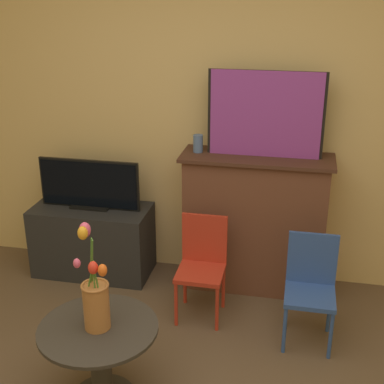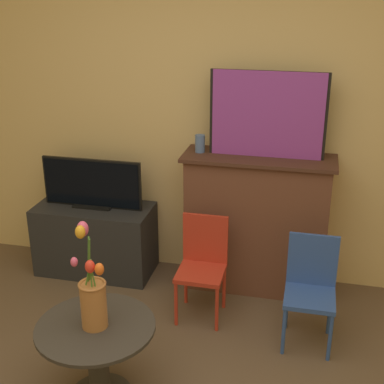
{
  "view_description": "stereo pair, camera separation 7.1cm",
  "coord_description": "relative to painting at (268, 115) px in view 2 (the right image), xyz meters",
  "views": [
    {
      "loc": [
        0.57,
        -1.67,
        2.17
      ],
      "look_at": [
        -0.06,
        1.32,
        0.96
      ],
      "focal_mm": 50.0,
      "sensor_mm": 36.0,
      "label": 1
    },
    {
      "loc": [
        0.64,
        -1.65,
        2.17
      ],
      "look_at": [
        -0.06,
        1.32,
        0.96
      ],
      "focal_mm": 50.0,
      "sensor_mm": 36.0,
      "label": 2
    }
  ],
  "objects": [
    {
      "name": "tv_stand",
      "position": [
        -1.29,
        -0.06,
        -1.05
      ],
      "size": [
        0.9,
        0.43,
        0.55
      ],
      "color": "#232326",
      "rests_on": "ground"
    },
    {
      "name": "side_table",
      "position": [
        -0.73,
        -1.39,
        -1.02
      ],
      "size": [
        0.64,
        0.64,
        0.48
      ],
      "color": "#332D28",
      "rests_on": "ground"
    },
    {
      "name": "painting",
      "position": [
        0.0,
        0.0,
        0.0
      ],
      "size": [
        0.8,
        0.03,
        0.59
      ],
      "color": "black",
      "rests_on": "fireplace_mantel"
    },
    {
      "name": "chair_red",
      "position": [
        -0.35,
        -0.44,
        -0.93
      ],
      "size": [
        0.31,
        0.31,
        0.71
      ],
      "color": "#B22D1E",
      "rests_on": "ground"
    },
    {
      "name": "fireplace_mantel",
      "position": [
        -0.04,
        -0.01,
        -0.8
      ],
      "size": [
        1.07,
        0.39,
        1.03
      ],
      "color": "brown",
      "rests_on": "ground"
    },
    {
      "name": "wall_back",
      "position": [
        -0.33,
        0.2,
        0.02
      ],
      "size": [
        8.0,
        0.06,
        2.7
      ],
      "color": "tan",
      "rests_on": "ground"
    },
    {
      "name": "vase_tulips",
      "position": [
        -0.73,
        -1.39,
        -0.67
      ],
      "size": [
        0.19,
        0.2,
        0.56
      ],
      "color": "#AD6B38",
      "rests_on": "side_table"
    },
    {
      "name": "chair_blue",
      "position": [
        0.37,
        -0.58,
        -0.93
      ],
      "size": [
        0.31,
        0.31,
        0.71
      ],
      "color": "#2D4C99",
      "rests_on": "ground"
    },
    {
      "name": "mantel_candle",
      "position": [
        -0.47,
        -0.01,
        -0.23
      ],
      "size": [
        0.07,
        0.07,
        0.12
      ],
      "color": "#4C6699",
      "rests_on": "fireplace_mantel"
    },
    {
      "name": "tv_monitor",
      "position": [
        -1.29,
        -0.06,
        -0.59
      ],
      "size": [
        0.78,
        0.12,
        0.38
      ],
      "color": "black",
      "rests_on": "tv_stand"
    }
  ]
}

